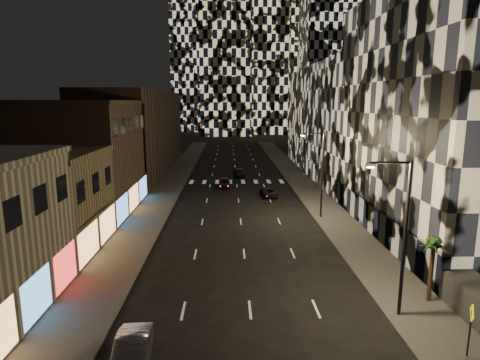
{
  "coord_description": "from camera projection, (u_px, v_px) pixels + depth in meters",
  "views": [
    {
      "loc": [
        -1.24,
        -11.06,
        12.29
      ],
      "look_at": [
        -0.31,
        20.89,
        6.0
      ],
      "focal_mm": 30.0,
      "sensor_mm": 36.0,
      "label": 1
    }
  ],
  "objects": [
    {
      "name": "palm_tree",
      "position": [
        433.0,
        249.0,
        24.2
      ],
      "size": [
        2.06,
        2.1,
        4.12
      ],
      "color": "#47331E",
      "rests_on": "sidewalk_right"
    },
    {
      "name": "retail_tan",
      "position": [
        35.0,
        205.0,
        32.59
      ],
      "size": [
        10.0,
        10.0,
        8.0
      ],
      "primitive_type": "cube",
      "color": "#867050",
      "rests_on": "ground"
    },
    {
      "name": "curb_right",
      "position": [
        287.0,
        181.0,
        62.5
      ],
      "size": [
        0.2,
        120.0,
        0.15
      ],
      "primitive_type": "cube",
      "color": "#4C4C47",
      "rests_on": "ground"
    },
    {
      "name": "retail_brown",
      "position": [
        87.0,
        159.0,
        44.47
      ],
      "size": [
        10.0,
        15.0,
        12.0
      ],
      "primitive_type": "cube",
      "color": "#51392D",
      "rests_on": "ground"
    },
    {
      "name": "sidewalk_right",
      "position": [
        301.0,
        181.0,
        62.56
      ],
      "size": [
        4.0,
        120.0,
        0.15
      ],
      "primitive_type": "cube",
      "color": "#47443F",
      "rests_on": "ground"
    },
    {
      "name": "retail_filler_left",
      "position": [
        139.0,
        132.0,
        70.26
      ],
      "size": [
        10.0,
        40.0,
        14.0
      ],
      "primitive_type": "cube",
      "color": "#51392D",
      "rests_on": "ground"
    },
    {
      "name": "curb_left",
      "position": [
        186.0,
        182.0,
        62.05
      ],
      "size": [
        0.2,
        120.0,
        0.15
      ],
      "primitive_type": "cube",
      "color": "#4C4C47",
      "rests_on": "ground"
    },
    {
      "name": "car_dark_rightlane",
      "position": [
        269.0,
        193.0,
        52.18
      ],
      "size": [
        2.21,
        4.06,
        1.08
      ],
      "primitive_type": "imported",
      "rotation": [
        0.0,
        0.0,
        0.11
      ],
      "color": "black",
      "rests_on": "ground"
    },
    {
      "name": "midrise_filler_right",
      "position": [
        353.0,
        121.0,
        67.99
      ],
      "size": [
        16.0,
        40.0,
        18.0
      ],
      "primitive_type": "cube",
      "color": "#232326",
      "rests_on": "ground"
    },
    {
      "name": "midrise_right",
      "position": [
        466.0,
        116.0,
        35.73
      ],
      "size": [
        16.0,
        25.0,
        22.0
      ],
      "primitive_type": "cube",
      "color": "#232326",
      "rests_on": "ground"
    },
    {
      "name": "tower_center_low",
      "position": [
        225.0,
        0.0,
        141.33
      ],
      "size": [
        18.0,
        18.0,
        95.0
      ],
      "primitive_type": "cube",
      "color": "black",
      "rests_on": "ground"
    },
    {
      "name": "car_dark_midlane",
      "position": [
        224.0,
        183.0,
        57.98
      ],
      "size": [
        1.7,
        4.17,
        1.42
      ],
      "primitive_type": "imported",
      "rotation": [
        0.0,
        0.0,
        0.01
      ],
      "color": "black",
      "rests_on": "ground"
    },
    {
      "name": "sidewalk_left",
      "position": [
        172.0,
        182.0,
        61.99
      ],
      "size": [
        4.0,
        120.0,
        0.15
      ],
      "primitive_type": "cube",
      "color": "#47443F",
      "rests_on": "ground"
    },
    {
      "name": "car_dark_oncoming",
      "position": [
        239.0,
        172.0,
        67.02
      ],
      "size": [
        1.98,
        4.53,
        1.3
      ],
      "primitive_type": "imported",
      "rotation": [
        0.0,
        0.0,
        3.18
      ],
      "color": "black",
      "rests_on": "ground"
    },
    {
      "name": "midrise_base",
      "position": [
        374.0,
        219.0,
        37.34
      ],
      "size": [
        0.6,
        25.0,
        3.0
      ],
      "primitive_type": "cube",
      "color": "#383838",
      "rests_on": "ground"
    },
    {
      "name": "ped_sign",
      "position": [
        471.0,
        321.0,
        19.06
      ],
      "size": [
        0.42,
        0.84,
        2.72
      ],
      "rotation": [
        0.0,
        0.0,
        -0.43
      ],
      "color": "black",
      "rests_on": "sidewalk_right"
    },
    {
      "name": "streetlight_near",
      "position": [
        401.0,
        228.0,
        22.27
      ],
      "size": [
        2.55,
        0.25,
        9.0
      ],
      "color": "black",
      "rests_on": "sidewalk_right"
    },
    {
      "name": "car_silver_parked",
      "position": [
        132.0,
        354.0,
        18.66
      ],
      "size": [
        1.87,
        4.55,
        1.47
      ],
      "primitive_type": "imported",
      "rotation": [
        0.0,
        0.0,
        0.07
      ],
      "color": "gray",
      "rests_on": "ground"
    },
    {
      "name": "streetlight_far",
      "position": [
        320.0,
        169.0,
        41.88
      ],
      "size": [
        2.55,
        0.25,
        9.0
      ],
      "color": "black",
      "rests_on": "sidewalk_right"
    }
  ]
}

